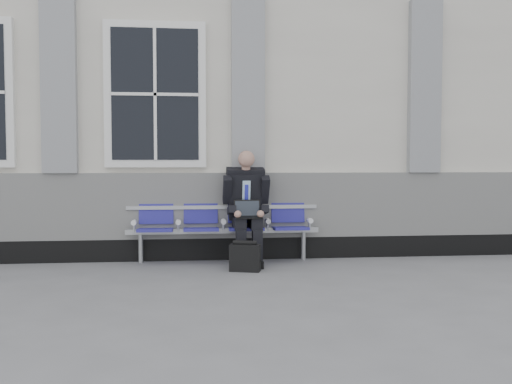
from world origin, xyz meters
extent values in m
plane|color=slate|center=(0.00, 0.00, 0.00)|extent=(70.00, 70.00, 0.00)
cube|color=silver|center=(0.00, 3.50, 2.10)|extent=(14.00, 4.00, 4.20)
cube|color=black|center=(0.00, 1.47, 0.15)|extent=(14.00, 0.10, 0.30)
cube|color=silver|center=(0.00, 1.46, 0.75)|extent=(14.00, 0.08, 0.90)
cube|color=gray|center=(-0.90, 1.44, 2.40)|extent=(0.45, 0.14, 2.40)
cube|color=gray|center=(1.60, 1.44, 2.40)|extent=(0.45, 0.14, 2.40)
cube|color=gray|center=(4.10, 1.44, 2.40)|extent=(0.45, 0.14, 2.40)
cube|color=white|center=(0.35, 1.46, 2.25)|extent=(1.35, 0.10, 1.95)
cube|color=black|center=(0.35, 1.41, 2.25)|extent=(1.15, 0.02, 1.75)
cube|color=#9EA0A3|center=(1.25, 1.30, 0.42)|extent=(2.60, 0.07, 0.07)
cube|color=#9EA0A3|center=(1.25, 1.42, 0.73)|extent=(2.60, 0.05, 0.05)
cylinder|color=#9EA0A3|center=(0.15, 1.30, 0.20)|extent=(0.06, 0.06, 0.39)
cylinder|color=#9EA0A3|center=(2.35, 1.30, 0.20)|extent=(0.06, 0.06, 0.39)
cube|color=navy|center=(0.35, 1.22, 0.45)|extent=(0.46, 0.42, 0.07)
cube|color=navy|center=(0.35, 1.43, 0.71)|extent=(0.46, 0.10, 0.40)
cube|color=navy|center=(0.95, 1.22, 0.45)|extent=(0.46, 0.42, 0.07)
cube|color=navy|center=(0.95, 1.43, 0.71)|extent=(0.46, 0.10, 0.40)
cube|color=navy|center=(1.55, 1.22, 0.45)|extent=(0.46, 0.42, 0.07)
cube|color=navy|center=(1.55, 1.43, 0.71)|extent=(0.46, 0.10, 0.40)
cube|color=navy|center=(2.15, 1.22, 0.45)|extent=(0.46, 0.42, 0.07)
cube|color=navy|center=(2.15, 1.43, 0.71)|extent=(0.46, 0.10, 0.40)
cylinder|color=white|center=(0.07, 1.25, 0.55)|extent=(0.07, 0.12, 0.07)
cylinder|color=white|center=(0.65, 1.25, 0.55)|extent=(0.07, 0.12, 0.07)
cylinder|color=white|center=(1.25, 1.25, 0.55)|extent=(0.07, 0.12, 0.07)
cylinder|color=white|center=(1.85, 1.25, 0.55)|extent=(0.07, 0.12, 0.07)
cylinder|color=white|center=(2.43, 1.25, 0.55)|extent=(0.07, 0.12, 0.07)
cube|color=black|center=(1.46, 0.81, 0.05)|extent=(0.12, 0.28, 0.09)
cube|color=black|center=(1.67, 0.82, 0.05)|extent=(0.12, 0.28, 0.09)
cube|color=black|center=(1.45, 0.88, 0.25)|extent=(0.13, 0.14, 0.47)
cube|color=black|center=(1.66, 0.88, 0.25)|extent=(0.13, 0.14, 0.47)
cube|color=black|center=(1.45, 1.11, 0.54)|extent=(0.16, 0.48, 0.15)
cube|color=black|center=(1.66, 1.11, 0.54)|extent=(0.16, 0.48, 0.15)
cube|color=black|center=(1.55, 1.32, 0.89)|extent=(0.45, 0.37, 0.67)
cube|color=#BEE2F9|center=(1.55, 1.19, 0.91)|extent=(0.11, 0.10, 0.38)
cube|color=#292DC2|center=(1.55, 1.18, 0.89)|extent=(0.05, 0.08, 0.31)
cube|color=black|center=(1.55, 1.29, 1.21)|extent=(0.51, 0.26, 0.15)
cylinder|color=tan|center=(1.55, 1.24, 1.28)|extent=(0.12, 0.12, 0.11)
sphere|color=tan|center=(1.55, 1.17, 1.39)|extent=(0.22, 0.22, 0.22)
cube|color=black|center=(1.30, 1.21, 0.98)|extent=(0.11, 0.30, 0.39)
cube|color=black|center=(1.80, 1.22, 0.98)|extent=(0.11, 0.30, 0.39)
cube|color=black|center=(1.35, 1.02, 0.72)|extent=(0.10, 0.33, 0.15)
cube|color=black|center=(1.77, 1.03, 0.72)|extent=(0.10, 0.33, 0.15)
sphere|color=tan|center=(1.41, 0.88, 0.68)|extent=(0.09, 0.09, 0.09)
sphere|color=tan|center=(1.71, 0.88, 0.68)|extent=(0.09, 0.09, 0.09)
cube|color=black|center=(1.56, 0.96, 0.63)|extent=(0.35, 0.25, 0.02)
cube|color=black|center=(1.55, 1.08, 0.74)|extent=(0.35, 0.10, 0.22)
cube|color=black|center=(1.55, 1.08, 0.74)|extent=(0.32, 0.08, 0.19)
cube|color=black|center=(1.48, 0.58, 0.17)|extent=(0.40, 0.25, 0.33)
cylinder|color=black|center=(1.48, 0.58, 0.35)|extent=(0.30, 0.14, 0.06)
camera|label=1|loc=(0.86, -6.35, 1.34)|focal=40.00mm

